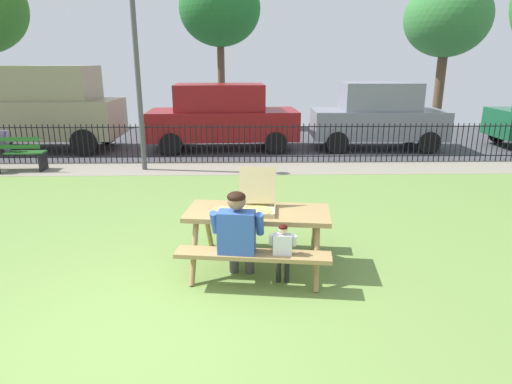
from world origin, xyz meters
name	(u,v)px	position (x,y,z in m)	size (l,w,h in m)	color
ground	(172,256)	(0.00, 1.83, -0.01)	(28.00, 11.66, 0.02)	olive
cobblestone_walkway	(205,169)	(0.00, 6.96, 0.00)	(28.00, 1.40, 0.01)	gray
street_asphalt	(216,141)	(0.00, 10.90, -0.01)	(28.00, 6.46, 0.01)	#424247
picnic_table_foreground	(258,224)	(1.18, 1.49, 0.60)	(1.97, 1.69, 0.79)	#A28451
pizza_box_open	(257,203)	(1.17, 1.52, 0.86)	(0.51, 0.60, 0.50)	tan
pizza_slice_on_table	(223,208)	(0.74, 1.58, 0.78)	(0.29, 0.26, 0.02)	#F6D96C
adult_at_table	(238,233)	(0.94, 1.01, 0.66)	(0.63, 0.62, 1.19)	#444444
child_at_table	(283,249)	(1.46, 0.92, 0.50)	(0.32, 0.32, 0.82)	black
iron_fence_streetside	(207,143)	(0.00, 7.66, 0.52)	(19.88, 0.03, 1.02)	black
park_bench_left	(10,154)	(-4.72, 6.83, 0.42)	(1.61, 0.52, 0.85)	#256124
lamp_post_walkway	(137,60)	(-1.49, 6.89, 2.60)	(0.28, 0.28, 4.28)	#4C4C51
parked_car_left	(38,106)	(-5.13, 9.51, 1.31)	(4.71, 2.08, 2.46)	gray
parked_car_center	(222,116)	(0.32, 9.51, 1.01)	(4.49, 2.09, 1.94)	maroon
parked_car_right	(378,115)	(5.02, 9.51, 1.01)	(3.95, 1.92, 1.98)	gray
far_tree_midleft	(220,9)	(0.01, 15.02, 4.57)	(3.23, 3.23, 6.05)	brown
far_tree_center	(447,19)	(9.19, 15.02, 4.24)	(3.42, 3.42, 5.81)	brown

